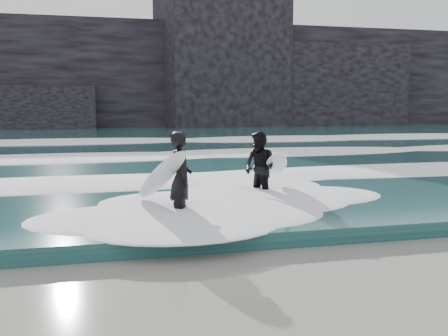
% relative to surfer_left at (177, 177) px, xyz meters
% --- Properties ---
extents(ground, '(120.00, 120.00, 0.00)m').
position_rel_surfer_left_xyz_m(ground, '(1.02, -5.30, -0.94)').
color(ground, brown).
rests_on(ground, ground).
extents(sea, '(90.00, 52.00, 0.30)m').
position_rel_surfer_left_xyz_m(sea, '(1.02, 23.70, -0.79)').
color(sea, '#1C4B4C').
rests_on(sea, ground).
extents(headland, '(70.00, 9.00, 10.00)m').
position_rel_surfer_left_xyz_m(headland, '(1.02, 40.70, 4.06)').
color(headland, black).
rests_on(headland, ground).
extents(foam_near, '(60.00, 3.20, 0.20)m').
position_rel_surfer_left_xyz_m(foam_near, '(1.02, 3.70, -0.54)').
color(foam_near, white).
rests_on(foam_near, sea).
extents(foam_mid, '(60.00, 4.00, 0.24)m').
position_rel_surfer_left_xyz_m(foam_mid, '(1.02, 10.70, -0.52)').
color(foam_mid, white).
rests_on(foam_mid, sea).
extents(foam_far, '(60.00, 4.80, 0.30)m').
position_rel_surfer_left_xyz_m(foam_far, '(1.02, 19.70, -0.49)').
color(foam_far, white).
rests_on(foam_far, sea).
extents(surfer_left, '(1.22, 1.98, 1.87)m').
position_rel_surfer_left_xyz_m(surfer_left, '(0.00, 0.00, 0.00)').
color(surfer_left, black).
rests_on(surfer_left, ground).
extents(surfer_right, '(1.42, 1.90, 1.75)m').
position_rel_surfer_left_xyz_m(surfer_right, '(2.29, 1.57, -0.06)').
color(surfer_right, black).
rests_on(surfer_right, ground).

